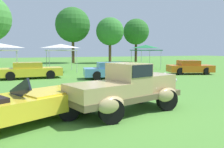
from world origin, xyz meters
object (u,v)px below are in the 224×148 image
show_car_skyblue (112,71)px  canopy_tent_left_field (0,47)px  show_car_yellow (30,71)px  canopy_tent_center_field (61,47)px  show_car_orange (190,67)px  feature_pickup_truck (127,87)px  neighbor_convertible (16,106)px  canopy_tent_right_field (146,47)px

show_car_skyblue → canopy_tent_left_field: size_ratio=1.51×
show_car_yellow → show_car_skyblue: 6.19m
canopy_tent_left_field → canopy_tent_center_field: 5.39m
show_car_orange → canopy_tent_center_field: canopy_tent_center_field is taller
show_car_yellow → canopy_tent_center_field: 5.77m
show_car_orange → canopy_tent_left_field: size_ratio=1.40×
feature_pickup_truck → canopy_tent_left_field: size_ratio=1.48×
feature_pickup_truck → canopy_tent_left_field: (-5.18, 15.03, 1.56)m
feature_pickup_truck → canopy_tent_left_field: bearing=109.0°
neighbor_convertible → show_car_skyblue: (6.46, 9.15, 0.02)m
show_car_orange → canopy_tent_right_field: 7.02m
feature_pickup_truck → show_car_yellow: bearing=104.4°
show_car_skyblue → canopy_tent_right_field: canopy_tent_right_field is taller
feature_pickup_truck → canopy_tent_right_field: (9.82, 16.21, 1.56)m
show_car_yellow → neighbor_convertible: bearing=-93.4°
canopy_tent_right_field → show_car_yellow: bearing=-158.4°
canopy_tent_center_field → canopy_tent_right_field: 9.67m
show_car_skyblue → feature_pickup_truck: bearing=-108.0°
neighbor_convertible → show_car_orange: (14.04, 9.64, 0.02)m
neighbor_convertible → canopy_tent_center_field: 16.46m
neighbor_convertible → canopy_tent_left_field: size_ratio=1.61×
show_car_orange → canopy_tent_center_field: 12.23m
show_car_skyblue → canopy_tent_center_field: size_ratio=1.60×
canopy_tent_center_field → canopy_tent_right_field: same height
canopy_tent_left_field → canopy_tent_center_field: size_ratio=1.06×
show_car_orange → canopy_tent_right_field: (-0.67, 6.75, 1.82)m
show_car_skyblue → canopy_tent_right_field: bearing=46.3°
neighbor_convertible → canopy_tent_left_field: 15.41m
neighbor_convertible → canopy_tent_left_field: (-1.63, 15.21, 1.84)m
show_car_skyblue → canopy_tent_left_field: (-8.08, 6.07, 1.82)m
feature_pickup_truck → show_car_skyblue: (2.90, 8.96, -0.26)m
feature_pickup_truck → show_car_yellow: 11.54m
neighbor_convertible → show_car_yellow: 11.38m
show_car_yellow → show_car_skyblue: bearing=-21.0°
show_car_skyblue → show_car_orange: (7.58, 0.50, -0.00)m
canopy_tent_left_field → show_car_skyblue: bearing=-36.9°
feature_pickup_truck → canopy_tent_center_field: 15.82m
feature_pickup_truck → show_car_orange: 14.12m
show_car_skyblue → canopy_tent_left_field: bearing=143.1°
feature_pickup_truck → show_car_skyblue: bearing=72.0°
neighbor_convertible → canopy_tent_left_field: canopy_tent_left_field is taller
canopy_tent_right_field → neighbor_convertible: bearing=-129.2°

